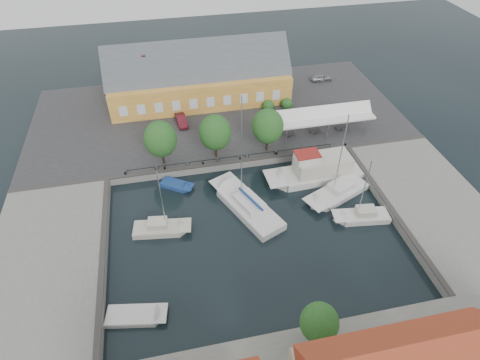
{
  "coord_description": "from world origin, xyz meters",
  "views": [
    {
      "loc": [
        -7.79,
        -30.67,
        34.11
      ],
      "look_at": [
        0.0,
        6.0,
        1.5
      ],
      "focal_mm": 30.0,
      "sensor_mm": 36.0,
      "label": 1
    }
  ],
  "objects_px": {
    "launch_sw": "(136,317)",
    "center_sailboat": "(247,207)",
    "east_boat_b": "(362,217)",
    "launch_nw": "(177,186)",
    "car_silver": "(321,78)",
    "car_red": "(181,120)",
    "trawler": "(317,171)",
    "east_boat_a": "(337,193)",
    "west_boat_b": "(161,229)",
    "warehouse": "(195,78)",
    "tent_canopy": "(324,116)"
  },
  "relations": [
    {
      "from": "east_boat_a",
      "to": "car_red",
      "type": "bearing_deg",
      "value": 133.21
    },
    {
      "from": "east_boat_a",
      "to": "west_boat_b",
      "type": "bearing_deg",
      "value": -176.08
    },
    {
      "from": "tent_canopy",
      "to": "east_boat_b",
      "type": "distance_m",
      "value": 16.9
    },
    {
      "from": "trawler",
      "to": "launch_sw",
      "type": "height_order",
      "value": "trawler"
    },
    {
      "from": "launch_sw",
      "to": "center_sailboat",
      "type": "bearing_deg",
      "value": 41.45
    },
    {
      "from": "center_sailboat",
      "to": "east_boat_a",
      "type": "distance_m",
      "value": 11.53
    },
    {
      "from": "launch_sw",
      "to": "west_boat_b",
      "type": "bearing_deg",
      "value": 73.85
    },
    {
      "from": "car_red",
      "to": "launch_nw",
      "type": "distance_m",
      "value": 13.03
    },
    {
      "from": "warehouse",
      "to": "center_sailboat",
      "type": "bearing_deg",
      "value": -84.1
    },
    {
      "from": "east_boat_b",
      "to": "west_boat_b",
      "type": "bearing_deg",
      "value": 172.67
    },
    {
      "from": "launch_sw",
      "to": "launch_nw",
      "type": "height_order",
      "value": "launch_sw"
    },
    {
      "from": "tent_canopy",
      "to": "east_boat_b",
      "type": "bearing_deg",
      "value": -94.09
    },
    {
      "from": "center_sailboat",
      "to": "east_boat_b",
      "type": "height_order",
      "value": "center_sailboat"
    },
    {
      "from": "car_silver",
      "to": "center_sailboat",
      "type": "distance_m",
      "value": 33.62
    },
    {
      "from": "center_sailboat",
      "to": "launch_sw",
      "type": "relative_size",
      "value": 2.58
    },
    {
      "from": "center_sailboat",
      "to": "west_boat_b",
      "type": "distance_m",
      "value": 10.39
    },
    {
      "from": "west_boat_b",
      "to": "launch_sw",
      "type": "height_order",
      "value": "west_boat_b"
    },
    {
      "from": "car_red",
      "to": "car_silver",
      "type": "bearing_deg",
      "value": 12.97
    },
    {
      "from": "warehouse",
      "to": "tent_canopy",
      "type": "bearing_deg",
      "value": -39.86
    },
    {
      "from": "east_boat_a",
      "to": "west_boat_b",
      "type": "xyz_separation_m",
      "value": [
        -21.82,
        -1.49,
        -0.0
      ]
    },
    {
      "from": "car_silver",
      "to": "car_red",
      "type": "distance_m",
      "value": 26.88
    },
    {
      "from": "trawler",
      "to": "west_boat_b",
      "type": "distance_m",
      "value": 21.08
    },
    {
      "from": "warehouse",
      "to": "car_silver",
      "type": "xyz_separation_m",
      "value": [
        22.25,
        1.34,
        -2.81
      ]
    },
    {
      "from": "car_silver",
      "to": "launch_nw",
      "type": "bearing_deg",
      "value": 128.61
    },
    {
      "from": "trawler",
      "to": "launch_sw",
      "type": "distance_m",
      "value": 28.07
    },
    {
      "from": "tent_canopy",
      "to": "center_sailboat",
      "type": "relative_size",
      "value": 0.92
    },
    {
      "from": "east_boat_a",
      "to": "west_boat_b",
      "type": "distance_m",
      "value": 21.87
    },
    {
      "from": "east_boat_b",
      "to": "launch_nw",
      "type": "distance_m",
      "value": 23.01
    },
    {
      "from": "center_sailboat",
      "to": "east_boat_b",
      "type": "distance_m",
      "value": 13.47
    },
    {
      "from": "tent_canopy",
      "to": "launch_nw",
      "type": "relative_size",
      "value": 3.12
    },
    {
      "from": "east_boat_b",
      "to": "launch_nw",
      "type": "bearing_deg",
      "value": 153.75
    },
    {
      "from": "car_red",
      "to": "east_boat_a",
      "type": "distance_m",
      "value": 25.41
    },
    {
      "from": "east_boat_b",
      "to": "launch_nw",
      "type": "xyz_separation_m",
      "value": [
        -20.63,
        10.18,
        -0.17
      ]
    },
    {
      "from": "car_red",
      "to": "tent_canopy",
      "type": "bearing_deg",
      "value": -24.09
    },
    {
      "from": "car_red",
      "to": "launch_sw",
      "type": "height_order",
      "value": "car_red"
    },
    {
      "from": "west_boat_b",
      "to": "launch_nw",
      "type": "distance_m",
      "value": 7.6
    },
    {
      "from": "launch_sw",
      "to": "launch_nw",
      "type": "relative_size",
      "value": 1.32
    },
    {
      "from": "tent_canopy",
      "to": "east_boat_a",
      "type": "xyz_separation_m",
      "value": [
        -2.39,
        -12.06,
        -3.42
      ]
    },
    {
      "from": "car_red",
      "to": "east_boat_a",
      "type": "xyz_separation_m",
      "value": [
        17.37,
        -18.49,
        -1.37
      ]
    },
    {
      "from": "warehouse",
      "to": "launch_nw",
      "type": "xyz_separation_m",
      "value": [
        -5.22,
        -20.19,
        -4.34
      ]
    },
    {
      "from": "east_boat_b",
      "to": "warehouse",
      "type": "bearing_deg",
      "value": 116.91
    },
    {
      "from": "east_boat_b",
      "to": "launch_sw",
      "type": "bearing_deg",
      "value": -164.26
    },
    {
      "from": "warehouse",
      "to": "east_boat_a",
      "type": "relative_size",
      "value": 2.28
    },
    {
      "from": "tent_canopy",
      "to": "launch_sw",
      "type": "distance_m",
      "value": 36.33
    },
    {
      "from": "trawler",
      "to": "launch_nw",
      "type": "relative_size",
      "value": 2.87
    },
    {
      "from": "trawler",
      "to": "car_red",
      "type": "bearing_deg",
      "value": 137.2
    },
    {
      "from": "warehouse",
      "to": "tent_canopy",
      "type": "distance_m",
      "value": 21.63
    },
    {
      "from": "trawler",
      "to": "west_boat_b",
      "type": "relative_size",
      "value": 1.4
    },
    {
      "from": "car_silver",
      "to": "launch_sw",
      "type": "height_order",
      "value": "car_silver"
    },
    {
      "from": "car_red",
      "to": "west_boat_b",
      "type": "height_order",
      "value": "west_boat_b"
    }
  ]
}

